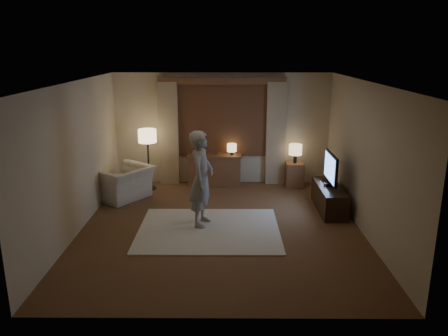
{
  "coord_description": "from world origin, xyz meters",
  "views": [
    {
      "loc": [
        0.11,
        -7.33,
        3.17
      ],
      "look_at": [
        0.06,
        0.6,
        0.95
      ],
      "focal_mm": 35.0,
      "sensor_mm": 36.0,
      "label": 1
    }
  ],
  "objects_px": {
    "armchair": "(123,183)",
    "sideboard": "(215,171)",
    "person": "(202,179)",
    "tv_stand": "(329,198)",
    "side_table": "(294,175)"
  },
  "relations": [
    {
      "from": "sideboard",
      "to": "side_table",
      "type": "height_order",
      "value": "sideboard"
    },
    {
      "from": "tv_stand",
      "to": "side_table",
      "type": "bearing_deg",
      "value": 106.54
    },
    {
      "from": "sideboard",
      "to": "armchair",
      "type": "distance_m",
      "value": 2.16
    },
    {
      "from": "side_table",
      "to": "person",
      "type": "xyz_separation_m",
      "value": [
        -2.03,
        -2.34,
        0.61
      ]
    },
    {
      "from": "sideboard",
      "to": "tv_stand",
      "type": "relative_size",
      "value": 0.86
    },
    {
      "from": "side_table",
      "to": "person",
      "type": "distance_m",
      "value": 3.16
    },
    {
      "from": "sideboard",
      "to": "armchair",
      "type": "xyz_separation_m",
      "value": [
        -1.93,
        -0.95,
        0.0
      ]
    },
    {
      "from": "sideboard",
      "to": "person",
      "type": "height_order",
      "value": "person"
    },
    {
      "from": "sideboard",
      "to": "tv_stand",
      "type": "bearing_deg",
      "value": -34.6
    },
    {
      "from": "armchair",
      "to": "sideboard",
      "type": "bearing_deg",
      "value": 151.66
    },
    {
      "from": "sideboard",
      "to": "armchair",
      "type": "bearing_deg",
      "value": -153.74
    },
    {
      "from": "sideboard",
      "to": "person",
      "type": "xyz_separation_m",
      "value": [
        -0.17,
        -2.39,
        0.54
      ]
    },
    {
      "from": "sideboard",
      "to": "person",
      "type": "relative_size",
      "value": 0.69
    },
    {
      "from": "side_table",
      "to": "person",
      "type": "bearing_deg",
      "value": -130.98
    },
    {
      "from": "tv_stand",
      "to": "armchair",
      "type": "bearing_deg",
      "value": 171.31
    }
  ]
}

